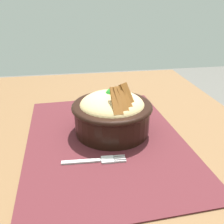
# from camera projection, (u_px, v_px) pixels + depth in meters

# --- Properties ---
(table) EXTENTS (1.06, 0.77, 0.72)m
(table) POSITION_uv_depth(u_px,v_px,m) (103.00, 169.00, 0.59)
(table) COLOR brown
(table) RESTS_ON ground_plane
(placemat) EXTENTS (0.49, 0.37, 0.00)m
(placemat) POSITION_uv_depth(u_px,v_px,m) (105.00, 138.00, 0.56)
(placemat) COLOR #47191E
(placemat) RESTS_ON table
(bowl) EXTENTS (0.19, 0.19, 0.13)m
(bowl) POSITION_uv_depth(u_px,v_px,m) (112.00, 112.00, 0.56)
(bowl) COLOR black
(bowl) RESTS_ON placemat
(fork) EXTENTS (0.02, 0.13, 0.00)m
(fork) POSITION_uv_depth(u_px,v_px,m) (97.00, 160.00, 0.48)
(fork) COLOR #B4B4B4
(fork) RESTS_ON placemat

